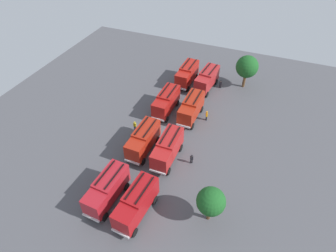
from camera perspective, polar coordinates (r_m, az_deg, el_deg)
ground_plane at (r=46.20m, az=0.00°, el=-1.30°), size 66.50×66.50×0.00m
fire_truck_0 at (r=56.82m, az=3.87°, el=10.47°), size 7.28×2.95×3.88m
fire_truck_1 at (r=49.13m, az=-0.35°, el=5.00°), size 7.25×2.86×3.88m
fire_truck_2 at (r=42.08m, az=-5.01°, el=-2.72°), size 7.26×2.90×3.88m
fire_truck_3 at (r=36.95m, az=-12.19°, el=-12.25°), size 7.32×3.07×3.88m
fire_truck_4 at (r=55.60m, az=7.84°, el=9.39°), size 7.42×3.37×3.88m
fire_truck_5 at (r=47.89m, az=4.70°, el=3.72°), size 7.25×2.87×3.88m
fire_truck_6 at (r=40.67m, az=-0.09°, el=-4.49°), size 7.21×2.78×3.88m
fire_truck_7 at (r=35.23m, az=-6.40°, el=-15.08°), size 7.38×3.24×3.88m
firefighter_0 at (r=46.32m, az=-6.68°, el=0.07°), size 0.29×0.44×1.69m
firefighter_1 at (r=48.35m, az=7.79°, el=2.13°), size 0.48×0.42×1.79m
firefighter_2 at (r=41.12m, az=4.77°, el=-6.60°), size 0.40×0.48×1.60m
firefighter_3 at (r=56.77m, az=10.52°, el=8.34°), size 0.35×0.47×1.68m
tree_0 at (r=56.47m, az=15.62°, el=11.40°), size 4.22×4.22×6.54m
tree_1 at (r=33.77m, az=8.64°, el=-14.79°), size 3.42×3.42×5.31m
traffic_cone_0 at (r=40.69m, az=-13.73°, el=-10.09°), size 0.39×0.39×0.56m
traffic_cone_1 at (r=53.03m, az=4.55°, el=5.53°), size 0.47×0.47×0.67m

